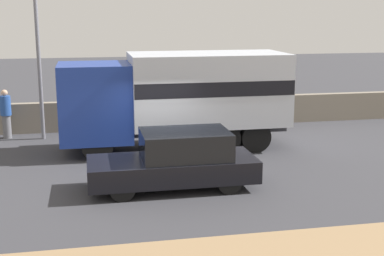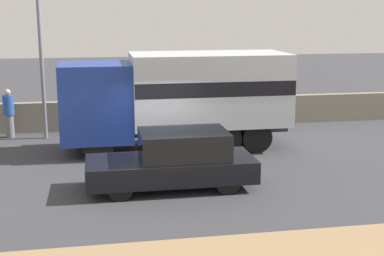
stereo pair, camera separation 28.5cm
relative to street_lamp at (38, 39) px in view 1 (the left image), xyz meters
The scene contains 6 objects.
ground_plane 7.27m from the street_lamp, 54.61° to the right, with size 80.00×80.00×0.00m, color #38383D.
stone_wall_backdrop 4.87m from the street_lamp, 16.65° to the left, with size 60.00×0.35×1.14m.
street_lamp is the anchor object (origin of this frame).
box_truck 5.49m from the street_lamp, 26.81° to the right, with size 7.39×2.58×3.18m.
car_hatchback 7.94m from the street_lamp, 59.05° to the right, with size 4.34×1.72×1.51m.
pedestrian 2.98m from the street_lamp, 164.09° to the left, with size 0.39×0.39×1.78m.
Camera 1 is at (-2.08, -14.34, 4.53)m, focal length 50.00 mm.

